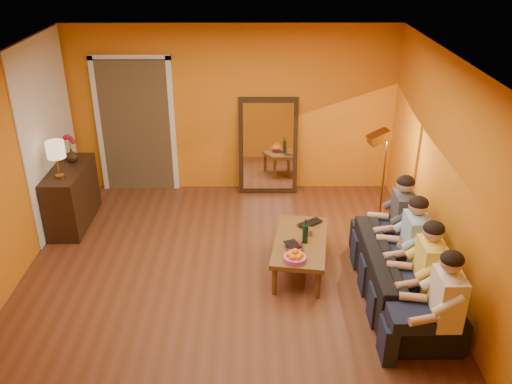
{
  "coord_description": "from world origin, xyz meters",
  "views": [
    {
      "loc": [
        0.32,
        -5.28,
        3.83
      ],
      "look_at": [
        0.35,
        0.5,
        1.0
      ],
      "focal_mm": 38.0,
      "sensor_mm": 36.0,
      "label": 1
    }
  ],
  "objects_px": {
    "sideboard": "(72,196)",
    "laptop": "(312,225)",
    "table_lamp": "(57,160)",
    "coffee_table": "(300,255)",
    "dog": "(409,267)",
    "sofa": "(402,273)",
    "mirror_frame": "(268,146)",
    "person_mid_left": "(428,274)",
    "vase": "(72,155)",
    "person_far_right": "(402,222)",
    "tumbler": "(310,232)",
    "wine_bottle": "(305,231)",
    "person_mid_right": "(414,246)",
    "person_far_left": "(445,307)",
    "floor_lamp": "(383,183)"
  },
  "relations": [
    {
      "from": "sideboard",
      "to": "laptop",
      "type": "distance_m",
      "value": 3.42
    },
    {
      "from": "table_lamp",
      "to": "coffee_table",
      "type": "distance_m",
      "value": 3.38
    },
    {
      "from": "dog",
      "to": "sofa",
      "type": "bearing_deg",
      "value": -132.67
    },
    {
      "from": "mirror_frame",
      "to": "person_mid_left",
      "type": "relative_size",
      "value": 1.25
    },
    {
      "from": "mirror_frame",
      "to": "laptop",
      "type": "relative_size",
      "value": 4.48
    },
    {
      "from": "dog",
      "to": "vase",
      "type": "xyz_separation_m",
      "value": [
        -4.34,
        1.92,
        0.61
      ]
    },
    {
      "from": "coffee_table",
      "to": "vase",
      "type": "distance_m",
      "value": 3.52
    },
    {
      "from": "mirror_frame",
      "to": "sofa",
      "type": "height_order",
      "value": "mirror_frame"
    },
    {
      "from": "mirror_frame",
      "to": "person_far_right",
      "type": "relative_size",
      "value": 1.25
    },
    {
      "from": "person_mid_left",
      "to": "tumbler",
      "type": "bearing_deg",
      "value": 135.35
    },
    {
      "from": "person_far_right",
      "to": "wine_bottle",
      "type": "bearing_deg",
      "value": -172.26
    },
    {
      "from": "person_mid_right",
      "to": "person_far_right",
      "type": "height_order",
      "value": "same"
    },
    {
      "from": "person_far_left",
      "to": "wine_bottle",
      "type": "distance_m",
      "value": 1.91
    },
    {
      "from": "vase",
      "to": "coffee_table",
      "type": "bearing_deg",
      "value": -24.82
    },
    {
      "from": "floor_lamp",
      "to": "person_far_left",
      "type": "height_order",
      "value": "floor_lamp"
    },
    {
      "from": "coffee_table",
      "to": "laptop",
      "type": "relative_size",
      "value": 3.59
    },
    {
      "from": "floor_lamp",
      "to": "person_mid_left",
      "type": "relative_size",
      "value": 1.18
    },
    {
      "from": "floor_lamp",
      "to": "person_mid_right",
      "type": "height_order",
      "value": "floor_lamp"
    },
    {
      "from": "person_mid_left",
      "to": "dog",
      "type": "bearing_deg",
      "value": 93.31
    },
    {
      "from": "sideboard",
      "to": "dog",
      "type": "relative_size",
      "value": 1.75
    },
    {
      "from": "person_mid_right",
      "to": "person_mid_left",
      "type": "bearing_deg",
      "value": -90.0
    },
    {
      "from": "sideboard",
      "to": "wine_bottle",
      "type": "xyz_separation_m",
      "value": [
        3.18,
        -1.25,
        0.15
      ]
    },
    {
      "from": "floor_lamp",
      "to": "person_far_left",
      "type": "bearing_deg",
      "value": -103.41
    },
    {
      "from": "sofa",
      "to": "person_mid_left",
      "type": "relative_size",
      "value": 1.74
    },
    {
      "from": "table_lamp",
      "to": "coffee_table",
      "type": "xyz_separation_m",
      "value": [
        3.13,
        -0.9,
        -0.9
      ]
    },
    {
      "from": "floor_lamp",
      "to": "person_mid_right",
      "type": "xyz_separation_m",
      "value": [
        0.05,
        -1.43,
        -0.11
      ]
    },
    {
      "from": "vase",
      "to": "table_lamp",
      "type": "bearing_deg",
      "value": -90.0
    },
    {
      "from": "sideboard",
      "to": "tumbler",
      "type": "relative_size",
      "value": 11.99
    },
    {
      "from": "floor_lamp",
      "to": "person_mid_right",
      "type": "bearing_deg",
      "value": -102.48
    },
    {
      "from": "person_far_left",
      "to": "laptop",
      "type": "height_order",
      "value": "person_far_left"
    },
    {
      "from": "floor_lamp",
      "to": "wine_bottle",
      "type": "distance_m",
      "value": 1.55
    },
    {
      "from": "wine_bottle",
      "to": "coffee_table",
      "type": "bearing_deg",
      "value": 135.0
    },
    {
      "from": "person_mid_left",
      "to": "vase",
      "type": "distance_m",
      "value": 5.01
    },
    {
      "from": "sofa",
      "to": "coffee_table",
      "type": "height_order",
      "value": "sofa"
    },
    {
      "from": "wine_bottle",
      "to": "mirror_frame",
      "type": "bearing_deg",
      "value": 99.48
    },
    {
      "from": "dog",
      "to": "person_mid_right",
      "type": "relative_size",
      "value": 0.55
    },
    {
      "from": "floor_lamp",
      "to": "vase",
      "type": "bearing_deg",
      "value": 159.34
    },
    {
      "from": "laptop",
      "to": "dog",
      "type": "bearing_deg",
      "value": -73.77
    },
    {
      "from": "person_far_left",
      "to": "person_mid_left",
      "type": "distance_m",
      "value": 0.55
    },
    {
      "from": "sideboard",
      "to": "floor_lamp",
      "type": "height_order",
      "value": "floor_lamp"
    },
    {
      "from": "person_mid_left",
      "to": "vase",
      "type": "relative_size",
      "value": 6.46
    },
    {
      "from": "dog",
      "to": "laptop",
      "type": "xyz_separation_m",
      "value": [
        -1.03,
        0.82,
        0.1
      ]
    },
    {
      "from": "coffee_table",
      "to": "person_far_left",
      "type": "distance_m",
      "value": 2.02
    },
    {
      "from": "dog",
      "to": "person_far_left",
      "type": "distance_m",
      "value": 1.1
    },
    {
      "from": "mirror_frame",
      "to": "sideboard",
      "type": "relative_size",
      "value": 1.29
    },
    {
      "from": "table_lamp",
      "to": "person_far_right",
      "type": "xyz_separation_m",
      "value": [
        4.37,
        -0.78,
        -0.49
      ]
    },
    {
      "from": "sideboard",
      "to": "laptop",
      "type": "bearing_deg",
      "value": -14.36
    },
    {
      "from": "sofa",
      "to": "vase",
      "type": "height_order",
      "value": "vase"
    },
    {
      "from": "wine_bottle",
      "to": "dog",
      "type": "bearing_deg",
      "value": -19.82
    },
    {
      "from": "tumbler",
      "to": "coffee_table",
      "type": "bearing_deg",
      "value": -135.0
    }
  ]
}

